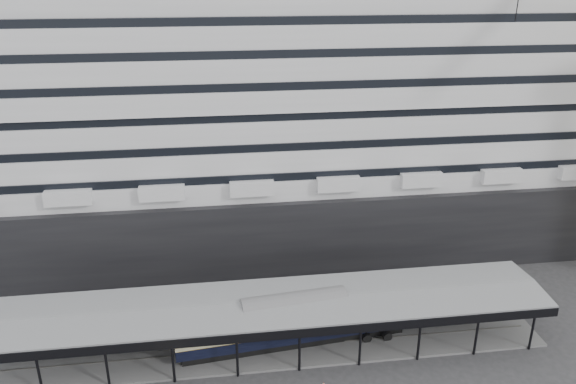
% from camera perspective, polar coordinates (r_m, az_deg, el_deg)
% --- Properties ---
extents(ground, '(200.00, 200.00, 0.00)m').
position_cam_1_polar(ground, '(54.49, -1.85, -18.50)').
color(ground, '#313134').
rests_on(ground, ground).
extents(cruise_ship, '(130.00, 30.00, 43.90)m').
position_cam_1_polar(cruise_ship, '(75.32, -4.61, 8.86)').
color(cruise_ship, black).
rests_on(cruise_ship, ground).
extents(platform_canopy, '(56.00, 9.18, 5.30)m').
position_cam_1_polar(platform_canopy, '(56.97, -2.43, -13.44)').
color(platform_canopy, slate).
rests_on(platform_canopy, ground).
extents(pullman_carriage, '(23.68, 5.47, 23.06)m').
position_cam_1_polar(pullman_carriage, '(57.01, 0.62, -12.87)').
color(pullman_carriage, black).
rests_on(pullman_carriage, ground).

